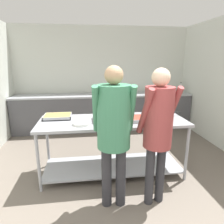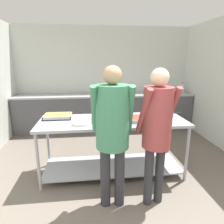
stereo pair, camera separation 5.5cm
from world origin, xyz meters
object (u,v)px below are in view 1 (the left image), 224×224
object	(u,v)px
serving_tray_greens	(58,116)
sauce_pan	(163,114)
guest_serving_right	(158,124)
water_bottle	(181,88)
plate_stack	(82,123)
serving_tray_roast	(108,119)
guest_serving_left	(114,125)
serving_tray_vegetables	(139,119)

from	to	relation	value
serving_tray_greens	sauce_pan	world-z (taller)	sauce_pan
sauce_pan	guest_serving_right	distance (m)	0.96
serving_tray_greens	guest_serving_right	world-z (taller)	guest_serving_right
water_bottle	sauce_pan	bearing A→B (deg)	-121.94
guest_serving_right	plate_stack	bearing A→B (deg)	146.42
serving_tray_roast	sauce_pan	world-z (taller)	sauce_pan
plate_stack	serving_tray_roast	xyz separation A→B (m)	(0.40, 0.15, 0.01)
guest_serving_left	water_bottle	distance (m)	3.69
serving_tray_greens	plate_stack	bearing A→B (deg)	-44.91
sauce_pan	guest_serving_left	world-z (taller)	guest_serving_left
serving_tray_vegetables	guest_serving_right	world-z (taller)	guest_serving_right
sauce_pan	water_bottle	world-z (taller)	water_bottle
serving_tray_greens	guest_serving_right	size ratio (longest dim) A/B	0.25
plate_stack	sauce_pan	distance (m)	1.35
serving_tray_greens	plate_stack	distance (m)	0.54
plate_stack	guest_serving_left	bearing A→B (deg)	-56.72
serving_tray_roast	water_bottle	xyz separation A→B (m)	(2.23, 2.20, 0.13)
sauce_pan	serving_tray_roast	bearing A→B (deg)	-173.49
serving_tray_vegetables	water_bottle	distance (m)	2.87
serving_tray_roast	water_bottle	distance (m)	3.14
plate_stack	guest_serving_left	world-z (taller)	guest_serving_left
plate_stack	serving_tray_vegetables	bearing A→B (deg)	5.70
serving_tray_vegetables	guest_serving_left	world-z (taller)	guest_serving_left
serving_tray_roast	water_bottle	bearing A→B (deg)	44.58
sauce_pan	guest_serving_right	world-z (taller)	guest_serving_right
water_bottle	plate_stack	bearing A→B (deg)	-138.26
serving_tray_greens	serving_tray_vegetables	size ratio (longest dim) A/B	1.04
serving_tray_greens	serving_tray_roast	xyz separation A→B (m)	(0.78, -0.23, 0.00)
plate_stack	water_bottle	world-z (taller)	water_bottle
guest_serving_left	water_bottle	xyz separation A→B (m)	(2.25, 2.93, -0.02)
sauce_pan	water_bottle	xyz separation A→B (m)	(1.31, 2.09, 0.12)
serving_tray_greens	water_bottle	bearing A→B (deg)	33.16
serving_tray_greens	water_bottle	size ratio (longest dim) A/B	1.55
serving_tray_roast	guest_serving_right	world-z (taller)	guest_serving_right
serving_tray_roast	plate_stack	bearing A→B (deg)	-159.85
serving_tray_vegetables	water_bottle	size ratio (longest dim) A/B	1.48
serving_tray_greens	serving_tray_roast	size ratio (longest dim) A/B	0.93
serving_tray_vegetables	guest_serving_left	bearing A→B (deg)	-125.66
water_bottle	serving_tray_vegetables	bearing A→B (deg)	-128.02
plate_stack	guest_serving_right	distance (m)	1.10
plate_stack	serving_tray_greens	bearing A→B (deg)	135.09
guest_serving_left	plate_stack	bearing A→B (deg)	123.28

